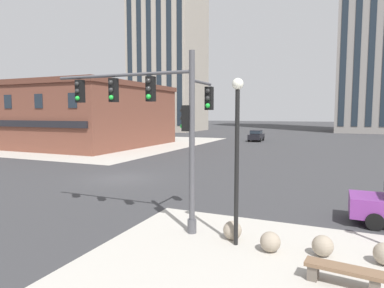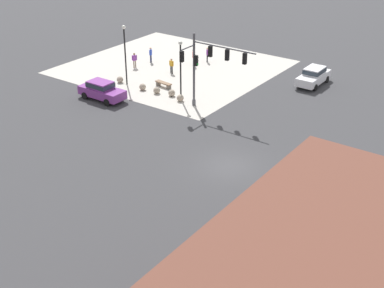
{
  "view_description": "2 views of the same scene",
  "coord_description": "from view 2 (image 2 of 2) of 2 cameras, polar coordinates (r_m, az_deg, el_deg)",
  "views": [
    {
      "loc": [
        12.85,
        -18.06,
        4.27
      ],
      "look_at": [
        3.45,
        3.79,
        2.06
      ],
      "focal_mm": 31.27,
      "sensor_mm": 36.0,
      "label": 1
    },
    {
      "loc": [
        -16.82,
        27.74,
        18.16
      ],
      "look_at": [
        1.77,
        1.89,
        1.96
      ],
      "focal_mm": 50.08,
      "sensor_mm": 36.0,
      "label": 2
    }
  ],
  "objects": [
    {
      "name": "bollard_sphere_curb_e",
      "position": [
        52.4,
        -7.68,
        6.82
      ],
      "size": [
        0.63,
        0.63,
        0.63
      ],
      "primitive_type": "sphere",
      "color": "gray",
      "rests_on": "ground"
    },
    {
      "name": "sidewalk_corner_slab",
      "position": [
        56.49,
        -2.03,
        8.2
      ],
      "size": [
        20.0,
        19.0,
        0.02
      ],
      "primitive_type": "cube",
      "color": "#B7B2A8",
      "rests_on": "ground"
    },
    {
      "name": "pedestrian_at_curb",
      "position": [
        56.27,
        -6.15,
        8.94
      ],
      "size": [
        0.36,
        0.47,
        1.57
      ],
      "color": "gray",
      "rests_on": "ground"
    },
    {
      "name": "pedestrian_near_bench",
      "position": [
        54.36,
        -2.2,
        8.4
      ],
      "size": [
        0.55,
        0.21,
        1.53
      ],
      "color": "#333333",
      "rests_on": "ground"
    },
    {
      "name": "street_lamp_mid_sidewalk",
      "position": [
        50.9,
        -7.16,
        10.09
      ],
      "size": [
        0.36,
        0.36,
        5.71
      ],
      "color": "black",
      "rests_on": "ground"
    },
    {
      "name": "car_main_northbound_far",
      "position": [
        52.54,
        12.83,
        7.13
      ],
      "size": [
        1.91,
        4.41,
        1.68
      ],
      "color": "silver",
      "rests_on": "ground"
    },
    {
      "name": "bollard_sphere_curb_d",
      "position": [
        50.31,
        -5.29,
        6.08
      ],
      "size": [
        0.63,
        0.63,
        0.63
      ],
      "primitive_type": "sphere",
      "color": "gray",
      "rests_on": "ground"
    },
    {
      "name": "ground_plane",
      "position": [
        37.17,
        3.93,
        -2.34
      ],
      "size": [
        320.0,
        320.0,
        0.0
      ],
      "primitive_type": "plane",
      "color": "#38383A"
    },
    {
      "name": "bench_near_signal",
      "position": [
        50.87,
        -3.06,
        6.41
      ],
      "size": [
        1.84,
        0.69,
        0.49
      ],
      "color": "brown",
      "rests_on": "ground"
    },
    {
      "name": "pedestrian_walking_east",
      "position": [
        56.61,
        0.17,
        9.34
      ],
      "size": [
        0.35,
        0.48,
        1.76
      ],
      "color": "black",
      "rests_on": "ground"
    },
    {
      "name": "street_lamp_corner_near",
      "position": [
        46.95,
        -1.23,
        8.59
      ],
      "size": [
        0.36,
        0.36,
        5.35
      ],
      "color": "black",
      "rests_on": "ground"
    },
    {
      "name": "traffic_signal_main",
      "position": [
        44.54,
        1.47,
        8.67
      ],
      "size": [
        6.02,
        2.09,
        6.4
      ],
      "color": "#4C4C51",
      "rests_on": "ground"
    },
    {
      "name": "pedestrian_with_bag",
      "position": [
        57.77,
        -4.42,
        9.55
      ],
      "size": [
        0.31,
        0.52,
        1.64
      ],
      "color": "#232847",
      "rests_on": "ground"
    },
    {
      "name": "bollard_sphere_curb_b",
      "position": [
        48.72,
        -2.18,
        5.46
      ],
      "size": [
        0.63,
        0.63,
        0.63
      ],
      "primitive_type": "sphere",
      "color": "gray",
      "rests_on": "ground"
    },
    {
      "name": "pedestrian_by_lamp",
      "position": [
        57.8,
        1.64,
        9.58
      ],
      "size": [
        0.35,
        0.47,
        1.58
      ],
      "color": "black",
      "rests_on": "ground"
    },
    {
      "name": "bollard_sphere_curb_a",
      "position": [
        47.55,
        -1.26,
        4.92
      ],
      "size": [
        0.63,
        0.63,
        0.63
      ],
      "primitive_type": "sphere",
      "color": "gray",
      "rests_on": "ground"
    },
    {
      "name": "car_main_southbound_far",
      "position": [
        48.41,
        -9.61,
        5.72
      ],
      "size": [
        4.4,
        1.89,
        1.68
      ],
      "color": "#7A3389",
      "rests_on": "ground"
    },
    {
      "name": "bollard_sphere_curb_c",
      "position": [
        49.37,
        -3.78,
        5.72
      ],
      "size": [
        0.63,
        0.63,
        0.63
      ],
      "primitive_type": "sphere",
      "color": "gray",
      "rests_on": "ground"
    }
  ]
}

